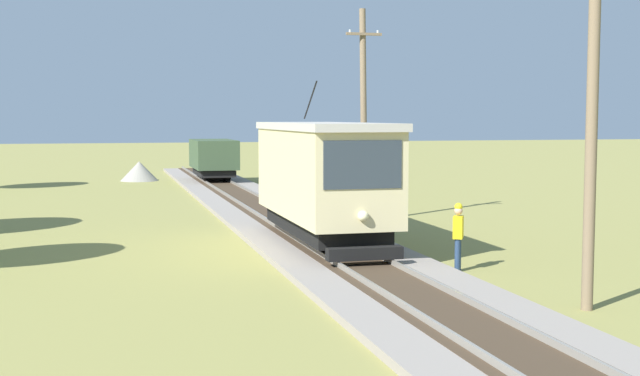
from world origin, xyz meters
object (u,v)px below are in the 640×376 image
object	(u,v)px
utility_pole_near_tram	(592,122)
utility_pole_mid	(364,113)
red_tram	(323,176)
freight_car	(213,158)
gravel_pile	(139,171)
track_worker	(458,234)

from	to	relation	value
utility_pole_near_tram	utility_pole_mid	bearing A→B (deg)	90.00
utility_pole_near_tram	utility_pole_mid	xyz separation A→B (m)	(0.00, 15.46, 0.26)
red_tram	utility_pole_near_tram	distance (m)	10.01
red_tram	freight_car	distance (m)	25.97
freight_car	utility_pole_mid	world-z (taller)	utility_pole_mid
utility_pole_mid	red_tram	bearing A→B (deg)	-117.55
gravel_pile	freight_car	bearing A→B (deg)	-37.67
red_tram	freight_car	bearing A→B (deg)	90.01
freight_car	utility_pole_near_tram	size ratio (longest dim) A/B	0.69
utility_pole_near_tram	red_tram	bearing A→B (deg)	108.88
utility_pole_near_tram	track_worker	xyz separation A→B (m)	(-0.80, 4.74, -2.89)
utility_pole_mid	gravel_pile	xyz separation A→B (m)	(-7.45, 23.12, -3.53)
red_tram	track_worker	bearing A→B (deg)	-62.47
track_worker	utility_pole_near_tram	bearing A→B (deg)	129.59
utility_pole_mid	track_worker	bearing A→B (deg)	-94.26
utility_pole_mid	track_worker	world-z (taller)	utility_pole_mid
red_tram	utility_pole_near_tram	size ratio (longest dim) A/B	1.13
gravel_pile	utility_pole_mid	bearing A→B (deg)	-72.15
gravel_pile	track_worker	distance (m)	34.49
freight_car	utility_pole_mid	xyz separation A→B (m)	(3.20, -19.84, 2.58)
red_tram	freight_car	world-z (taller)	red_tram
red_tram	freight_car	xyz separation A→B (m)	(-0.00, 25.96, -0.64)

